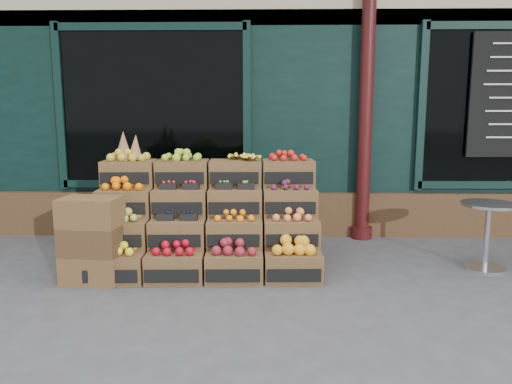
{
  "coord_description": "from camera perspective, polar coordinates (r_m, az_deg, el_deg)",
  "views": [
    {
      "loc": [
        -0.09,
        -4.55,
        1.72
      ],
      "look_at": [
        -0.2,
        0.7,
        0.85
      ],
      "focal_mm": 35.0,
      "sensor_mm": 36.0,
      "label": 1
    }
  ],
  "objects": [
    {
      "name": "shopkeeper",
      "position": [
        7.6,
        -10.54,
        4.46
      ],
      "size": [
        0.9,
        0.71,
        2.17
      ],
      "primitive_type": "imported",
      "rotation": [
        0.0,
        0.0,
        2.87
      ],
      "color": "#154A25",
      "rests_on": "ground"
    },
    {
      "name": "ground",
      "position": [
        4.86,
        2.23,
        -11.32
      ],
      "size": [
        60.0,
        60.0,
        0.0
      ],
      "primitive_type": "plane",
      "color": "#424245",
      "rests_on": "ground"
    },
    {
      "name": "bistro_table",
      "position": [
        5.92,
        24.93,
        -3.79
      ],
      "size": [
        0.58,
        0.58,
        0.74
      ],
      "rotation": [
        0.0,
        0.0,
        0.22
      ],
      "color": "silver",
      "rests_on": "ground"
    },
    {
      "name": "crate_display",
      "position": [
        5.52,
        -5.57,
        -3.83
      ],
      "size": [
        2.41,
        1.24,
        1.49
      ],
      "rotation": [
        0.0,
        0.0,
        0.04
      ],
      "color": "brown",
      "rests_on": "ground"
    },
    {
      "name": "shop_facade",
      "position": [
        9.68,
        1.79,
        13.43
      ],
      "size": [
        12.0,
        6.24,
        4.8
      ],
      "color": "black",
      "rests_on": "ground"
    },
    {
      "name": "spare_crates",
      "position": [
        5.26,
        -18.21,
        -5.24
      ],
      "size": [
        0.61,
        0.45,
        0.86
      ],
      "rotation": [
        0.0,
        0.0,
        -0.09
      ],
      "color": "brown",
      "rests_on": "ground"
    }
  ]
}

